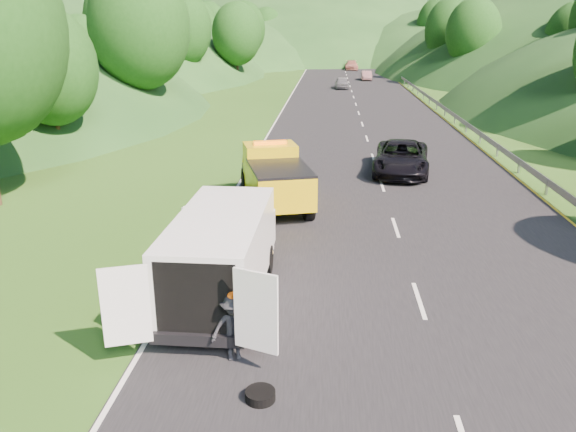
# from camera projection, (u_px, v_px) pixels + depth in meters

# --- Properties ---
(ground) EXTENTS (320.00, 320.00, 0.00)m
(ground) POSITION_uv_depth(u_px,v_px,m) (313.00, 268.00, 17.69)
(ground) COLOR #38661E
(ground) RESTS_ON ground
(road_surface) EXTENTS (14.00, 200.00, 0.02)m
(road_surface) POSITION_uv_depth(u_px,v_px,m) (356.00, 104.00, 55.29)
(road_surface) COLOR black
(road_surface) RESTS_ON ground
(guardrail) EXTENTS (0.06, 140.00, 1.52)m
(guardrail) POSITION_uv_depth(u_px,v_px,m) (413.00, 91.00, 66.60)
(guardrail) COLOR gray
(guardrail) RESTS_ON ground
(tree_line_left) EXTENTS (14.00, 140.00, 14.00)m
(tree_line_left) POSITION_uv_depth(u_px,v_px,m) (186.00, 84.00, 75.71)
(tree_line_left) COLOR #1E4C16
(tree_line_left) RESTS_ON ground
(tree_line_right) EXTENTS (14.00, 140.00, 14.00)m
(tree_line_right) POSITION_uv_depth(u_px,v_px,m) (504.00, 86.00, 72.82)
(tree_line_right) COLOR #1E4C16
(tree_line_right) RESTS_ON ground
(hills_backdrop) EXTENTS (201.00, 288.60, 44.00)m
(hills_backdrop) POSITION_uv_depth(u_px,v_px,m) (354.00, 57.00, 144.55)
(hills_backdrop) COLOR #2D5B23
(hills_backdrop) RESTS_ON ground
(tow_truck) EXTENTS (3.71, 6.37, 2.58)m
(tow_truck) POSITION_uv_depth(u_px,v_px,m) (275.00, 177.00, 23.52)
(tow_truck) COLOR black
(tow_truck) RESTS_ON ground
(white_van) EXTENTS (3.85, 7.05, 2.50)m
(white_van) POSITION_uv_depth(u_px,v_px,m) (222.00, 251.00, 15.35)
(white_van) COLOR black
(white_van) RESTS_ON ground
(woman) EXTENTS (0.49, 0.66, 1.78)m
(woman) POSITION_uv_depth(u_px,v_px,m) (191.00, 258.00, 18.53)
(woman) COLOR white
(woman) RESTS_ON ground
(child) EXTENTS (0.66, 0.61, 1.09)m
(child) POSITION_uv_depth(u_px,v_px,m) (267.00, 270.00, 17.62)
(child) COLOR tan
(child) RESTS_ON ground
(worker) EXTENTS (1.18, 0.91, 1.60)m
(worker) POSITION_uv_depth(u_px,v_px,m) (235.00, 359.00, 12.87)
(worker) COLOR black
(worker) RESTS_ON ground
(suitcase) EXTENTS (0.36, 0.26, 0.52)m
(suitcase) POSITION_uv_depth(u_px,v_px,m) (185.00, 257.00, 17.92)
(suitcase) COLOR #605B48
(suitcase) RESTS_ON ground
(spare_tire) EXTENTS (0.62, 0.62, 0.20)m
(spare_tire) POSITION_uv_depth(u_px,v_px,m) (260.00, 400.00, 11.44)
(spare_tire) COLOR black
(spare_tire) RESTS_ON ground
(passing_suv) EXTENTS (3.48, 6.17, 1.63)m
(passing_suv) POSITION_uv_depth(u_px,v_px,m) (400.00, 173.00, 29.25)
(passing_suv) COLOR black
(passing_suv) RESTS_ON ground
(dist_car_a) EXTENTS (1.63, 4.04, 1.38)m
(dist_car_a) POSITION_uv_depth(u_px,v_px,m) (342.00, 89.00, 69.51)
(dist_car_a) COLOR #56575C
(dist_car_a) RESTS_ON ground
(dist_car_b) EXTENTS (1.34, 3.85, 1.27)m
(dist_car_b) POSITION_uv_depth(u_px,v_px,m) (366.00, 80.00, 80.59)
(dist_car_b) COLOR brown
(dist_car_b) RESTS_ON ground
(dist_car_c) EXTENTS (2.20, 5.41, 1.57)m
(dist_car_c) POSITION_uv_depth(u_px,v_px,m) (351.00, 70.00, 100.05)
(dist_car_c) COLOR #A66253
(dist_car_c) RESTS_ON ground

